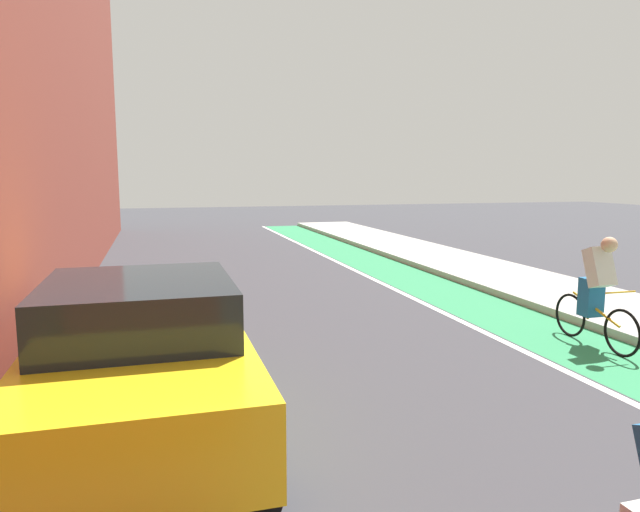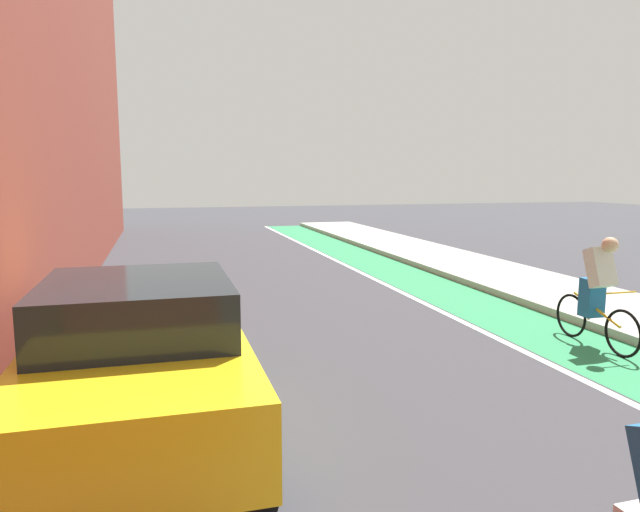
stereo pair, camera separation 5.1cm
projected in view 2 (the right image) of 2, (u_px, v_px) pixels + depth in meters
The scene contains 6 objects.
ground_plane at pixel (326, 321), 9.82m from camera, with size 70.98×70.98×0.00m, color #38383D.
bike_lane_paint at pixel (438, 289), 12.55m from camera, with size 1.60×32.26×0.00m, color #2D8451.
lane_divider_stripe at pixel (400, 291), 12.31m from camera, with size 0.12×32.26×0.00m, color white.
sidewalk_right at pixel (521, 281), 13.09m from camera, with size 2.52×32.26×0.14m, color #A8A59E.
parked_sedan_yellow_cab at pixel (140, 354), 5.47m from camera, with size 1.92×4.32×1.53m.
cyclist_mid at pixel (597, 291), 8.29m from camera, with size 0.48×1.71×1.61m.
Camera 2 is at (-2.65, 2.94, 2.47)m, focal length 32.49 mm.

